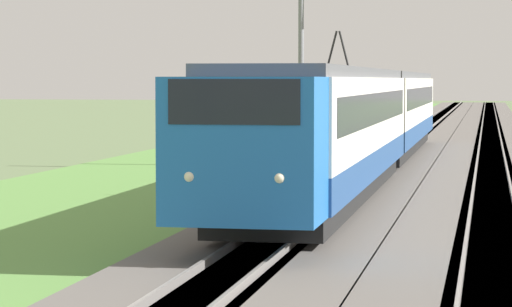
{
  "coord_description": "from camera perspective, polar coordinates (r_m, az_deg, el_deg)",
  "views": [
    {
      "loc": [
        -3.81,
        -4.23,
        3.54
      ],
      "look_at": [
        18.23,
        0.0,
        2.16
      ],
      "focal_mm": 85.0,
      "sensor_mm": 36.0,
      "label": 1
    }
  ],
  "objects": [
    {
      "name": "ballast_main",
      "position": [
        54.08,
        6.36,
        -0.11
      ],
      "size": [
        240.0,
        4.4,
        0.3
      ],
      "color": "#605B56",
      "rests_on": "ground"
    },
    {
      "name": "passenger_train",
      "position": [
        41.95,
        5.08,
        1.8
      ],
      "size": [
        42.94,
        2.88,
        4.92
      ],
      "rotation": [
        0.0,
        0.0,
        3.14
      ],
      "color": "blue",
      "rests_on": "ground"
    },
    {
      "name": "catenary_mast_mid",
      "position": [
        47.53,
        2.2,
        4.46
      ],
      "size": [
        0.22,
        2.56,
        8.39
      ],
      "color": "slate",
      "rests_on": "ground"
    },
    {
      "name": "grass_verge",
      "position": [
        55.1,
        -1.06,
        -0.11
      ],
      "size": [
        240.0,
        9.71,
        0.12
      ],
      "color": "#5B8E42",
      "rests_on": "ground"
    },
    {
      "name": "ballast_adjacent",
      "position": [
        53.91,
        10.99,
        -0.16
      ],
      "size": [
        240.0,
        4.4,
        0.3
      ],
      "color": "#605B56",
      "rests_on": "ground"
    },
    {
      "name": "track_adjacent",
      "position": [
        53.91,
        10.99,
        -0.15
      ],
      "size": [
        240.0,
        1.57,
        0.45
      ],
      "color": "#4C4238",
      "rests_on": "ground"
    },
    {
      "name": "track_main",
      "position": [
        54.08,
        6.36,
        -0.1
      ],
      "size": [
        240.0,
        1.57,
        0.45
      ],
      "color": "#4C4238",
      "rests_on": "ground"
    }
  ]
}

